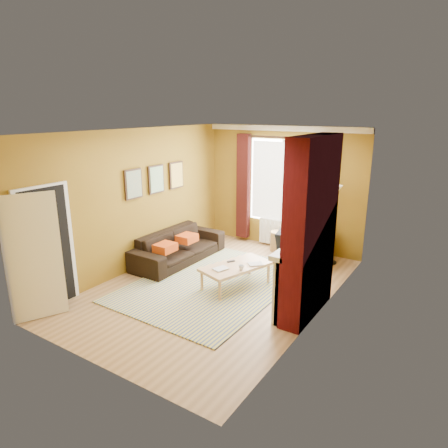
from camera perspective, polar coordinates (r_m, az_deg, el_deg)
The scene contains 12 objects.
ground at distance 7.42m, azimuth -1.06°, elevation -9.02°, with size 5.50×5.50×0.00m, color olive.
room_walls at distance 6.85m, azimuth 4.60°, elevation 1.14°, with size 3.82×5.54×2.83m.
striped_rug at distance 7.56m, azimuth -1.59°, elevation -8.44°, with size 2.58×3.54×0.02m.
sofa at distance 8.58m, azimuth -6.48°, elevation -3.19°, with size 2.25×0.88×0.66m, color black.
armchair at distance 8.61m, azimuth 11.42°, elevation -3.18°, with size 1.08×0.95×0.70m, color black.
coffee_table at distance 7.29m, azimuth 1.72°, elevation -6.21°, with size 1.02×1.43×0.43m.
wicker_stool at distance 9.24m, azimuth 7.77°, elevation -2.46°, with size 0.47×0.47×0.46m.
floor_lamp at distance 8.44m, azimuth 15.62°, elevation 2.99°, with size 0.26×0.26×1.67m.
book_a at distance 7.14m, azimuth -0.96°, elevation -6.18°, with size 0.19×0.26×0.02m, color #999999.
book_b at distance 7.39m, azimuth 4.35°, elevation -5.44°, with size 0.19×0.26×0.02m, color #999999.
mug at distance 7.04m, azimuth 2.48°, elevation -6.25°, with size 0.10×0.10×0.09m, color #999999.
tv_remote at distance 7.41m, azimuth 1.00°, elevation -5.34°, with size 0.12×0.15×0.02m.
Camera 1 is at (3.75, -5.57, 3.15)m, focal length 32.00 mm.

